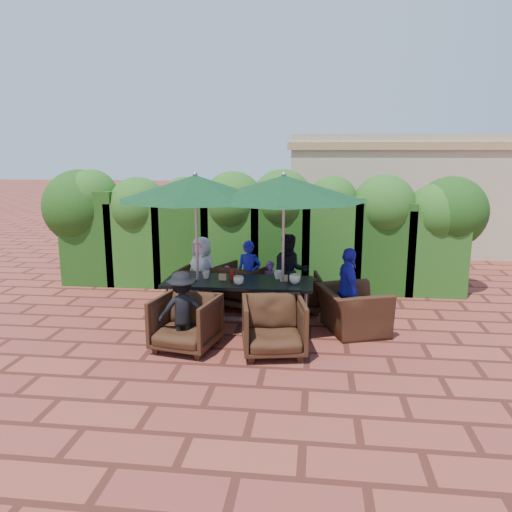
# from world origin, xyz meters

# --- Properties ---
(ground) EXTENTS (80.00, 80.00, 0.00)m
(ground) POSITION_xyz_m (0.00, 0.00, 0.00)
(ground) COLOR brown
(ground) RESTS_ON ground
(dining_table) EXTENTS (2.35, 0.90, 0.75)m
(dining_table) POSITION_xyz_m (-0.01, -0.12, 0.68)
(dining_table) COLOR black
(dining_table) RESTS_ON ground
(umbrella_left) EXTENTS (2.45, 2.45, 2.46)m
(umbrella_left) POSITION_xyz_m (-0.67, -0.16, 2.21)
(umbrella_left) COLOR gray
(umbrella_left) RESTS_ON ground
(umbrella_right) EXTENTS (2.58, 2.58, 2.46)m
(umbrella_right) POSITION_xyz_m (0.69, -0.09, 2.21)
(umbrella_right) COLOR gray
(umbrella_right) RESTS_ON ground
(chair_far_left) EXTENTS (0.85, 0.81, 0.78)m
(chair_far_left) POSITION_xyz_m (-0.87, 0.88, 0.39)
(chair_far_left) COLOR black
(chair_far_left) RESTS_ON ground
(chair_far_mid) EXTENTS (1.06, 1.04, 0.84)m
(chair_far_mid) POSITION_xyz_m (-0.12, 0.95, 0.42)
(chair_far_mid) COLOR black
(chair_far_mid) RESTS_ON ground
(chair_far_right) EXTENTS (0.82, 0.78, 0.75)m
(chair_far_right) POSITION_xyz_m (0.91, 0.74, 0.38)
(chair_far_right) COLOR black
(chair_far_right) RESTS_ON ground
(chair_near_left) EXTENTS (0.97, 0.93, 0.85)m
(chair_near_left) POSITION_xyz_m (-0.61, -1.16, 0.43)
(chair_near_left) COLOR black
(chair_near_left) RESTS_ON ground
(chair_near_right) EXTENTS (0.98, 0.93, 0.87)m
(chair_near_right) POSITION_xyz_m (0.64, -1.19, 0.43)
(chair_near_right) COLOR black
(chair_near_right) RESTS_ON ground
(chair_end_right) EXTENTS (1.00, 1.23, 0.93)m
(chair_end_right) POSITION_xyz_m (1.78, -0.14, 0.46)
(chair_end_right) COLOR black
(chair_end_right) RESTS_ON ground
(adult_far_left) EXTENTS (0.72, 0.60, 1.27)m
(adult_far_left) POSITION_xyz_m (-0.84, 0.90, 0.64)
(adult_far_left) COLOR silver
(adult_far_left) RESTS_ON ground
(adult_far_mid) EXTENTS (0.48, 0.41, 1.22)m
(adult_far_mid) POSITION_xyz_m (0.02, 0.85, 0.61)
(adult_far_mid) COLOR #201FAA
(adult_far_mid) RESTS_ON ground
(adult_far_right) EXTENTS (0.72, 0.52, 1.36)m
(adult_far_right) POSITION_xyz_m (0.76, 0.82, 0.68)
(adult_far_right) COLOR black
(adult_far_right) RESTS_ON ground
(adult_near_left) EXTENTS (0.79, 0.56, 1.13)m
(adult_near_left) POSITION_xyz_m (-0.66, -1.15, 0.56)
(adult_near_left) COLOR black
(adult_near_left) RESTS_ON ground
(adult_end_right) EXTENTS (0.55, 0.84, 1.32)m
(adult_end_right) POSITION_xyz_m (1.71, -0.13, 0.66)
(adult_end_right) COLOR #201FAA
(adult_end_right) RESTS_ON ground
(child_left) EXTENTS (0.28, 0.23, 0.75)m
(child_left) POSITION_xyz_m (-0.37, 0.87, 0.38)
(child_left) COLOR #E651A7
(child_left) RESTS_ON ground
(child_right) EXTENTS (0.33, 0.28, 0.86)m
(child_right) POSITION_xyz_m (0.41, 0.86, 0.43)
(child_right) COLOR #7D479A
(child_right) RESTS_ON ground
(pedestrian_a) EXTENTS (1.81, 1.24, 1.83)m
(pedestrian_a) POSITION_xyz_m (1.41, 4.25, 0.91)
(pedestrian_a) COLOR green
(pedestrian_a) RESTS_ON ground
(pedestrian_b) EXTENTS (0.94, 0.83, 1.67)m
(pedestrian_b) POSITION_xyz_m (2.60, 4.40, 0.84)
(pedestrian_b) COLOR #E651A7
(pedestrian_b) RESTS_ON ground
(pedestrian_c) EXTENTS (1.05, 1.14, 1.67)m
(pedestrian_c) POSITION_xyz_m (3.52, 4.31, 0.83)
(pedestrian_c) COLOR gray
(pedestrian_c) RESTS_ON ground
(cup_a) EXTENTS (0.15, 0.15, 0.12)m
(cup_a) POSITION_xyz_m (-0.95, -0.30, 0.81)
(cup_a) COLOR beige
(cup_a) RESTS_ON dining_table
(cup_b) EXTENTS (0.13, 0.13, 0.12)m
(cup_b) POSITION_xyz_m (-0.56, -0.03, 0.81)
(cup_b) COLOR beige
(cup_b) RESTS_ON dining_table
(cup_c) EXTENTS (0.16, 0.16, 0.13)m
(cup_c) POSITION_xyz_m (0.02, -0.34, 0.81)
(cup_c) COLOR beige
(cup_c) RESTS_ON dining_table
(cup_d) EXTENTS (0.14, 0.14, 0.14)m
(cup_d) POSITION_xyz_m (0.60, 0.08, 0.82)
(cup_d) COLOR beige
(cup_d) RESTS_ON dining_table
(cup_e) EXTENTS (0.18, 0.18, 0.14)m
(cup_e) POSITION_xyz_m (0.88, -0.17, 0.82)
(cup_e) COLOR beige
(cup_e) RESTS_ON dining_table
(ketchup_bottle) EXTENTS (0.04, 0.04, 0.17)m
(ketchup_bottle) POSITION_xyz_m (-0.12, -0.11, 0.83)
(ketchup_bottle) COLOR #B20C0A
(ketchup_bottle) RESTS_ON dining_table
(sauce_bottle) EXTENTS (0.04, 0.04, 0.17)m
(sauce_bottle) POSITION_xyz_m (-0.03, -0.07, 0.83)
(sauce_bottle) COLOR #4C230C
(sauce_bottle) RESTS_ON dining_table
(serving_tray) EXTENTS (0.35, 0.25, 0.02)m
(serving_tray) POSITION_xyz_m (-0.85, -0.27, 0.76)
(serving_tray) COLOR #A3754F
(serving_tray) RESTS_ON dining_table
(number_block_left) EXTENTS (0.12, 0.06, 0.10)m
(number_block_left) POSITION_xyz_m (-0.27, -0.11, 0.80)
(number_block_left) COLOR tan
(number_block_left) RESTS_ON dining_table
(number_block_right) EXTENTS (0.12, 0.06, 0.10)m
(number_block_right) POSITION_xyz_m (0.70, -0.06, 0.80)
(number_block_right) COLOR tan
(number_block_right) RESTS_ON dining_table
(hedge_wall) EXTENTS (9.10, 1.60, 2.42)m
(hedge_wall) POSITION_xyz_m (-0.12, 2.32, 1.34)
(hedge_wall) COLOR #1B370F
(hedge_wall) RESTS_ON ground
(building) EXTENTS (6.20, 3.08, 3.20)m
(building) POSITION_xyz_m (3.50, 6.99, 1.61)
(building) COLOR #BFAE8E
(building) RESTS_ON ground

